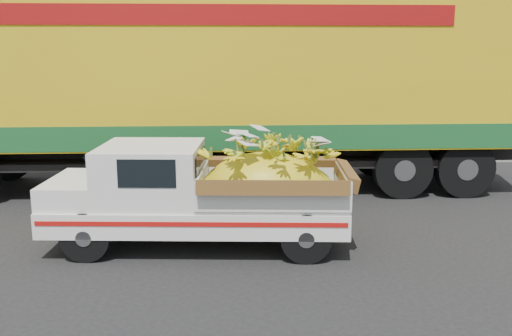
{
  "coord_description": "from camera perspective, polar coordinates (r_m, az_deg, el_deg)",
  "views": [
    {
      "loc": [
        0.6,
        -7.97,
        2.77
      ],
      "look_at": [
        0.98,
        0.41,
        1.02
      ],
      "focal_mm": 40.0,
      "sensor_mm": 36.0,
      "label": 1
    }
  ],
  "objects": [
    {
      "name": "ground",
      "position": [
        8.46,
        -6.57,
        -7.39
      ],
      "size": [
        100.0,
        100.0,
        0.0
      ],
      "primitive_type": "plane",
      "color": "black",
      "rests_on": "ground"
    },
    {
      "name": "curb",
      "position": [
        14.07,
        -4.99,
        0.71
      ],
      "size": [
        60.0,
        0.25,
        0.15
      ],
      "primitive_type": "cube",
      "color": "gray",
      "rests_on": "ground"
    },
    {
      "name": "sidewalk",
      "position": [
        16.14,
        -4.7,
        2.13
      ],
      "size": [
        60.0,
        4.0,
        0.14
      ],
      "primitive_type": "cube",
      "color": "gray",
      "rests_on": "ground"
    },
    {
      "name": "pickup_truck",
      "position": [
        8.08,
        -3.58,
        -2.46
      ],
      "size": [
        4.25,
        1.78,
        1.46
      ],
      "rotation": [
        0.0,
        0.0,
        -0.06
      ],
      "color": "black",
      "rests_on": "ground"
    },
    {
      "name": "semi_trailer",
      "position": [
        11.37,
        -3.86,
        8.5
      ],
      "size": [
        12.01,
        2.66,
        3.8
      ],
      "rotation": [
        0.0,
        0.0,
        0.01
      ],
      "color": "black",
      "rests_on": "ground"
    }
  ]
}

